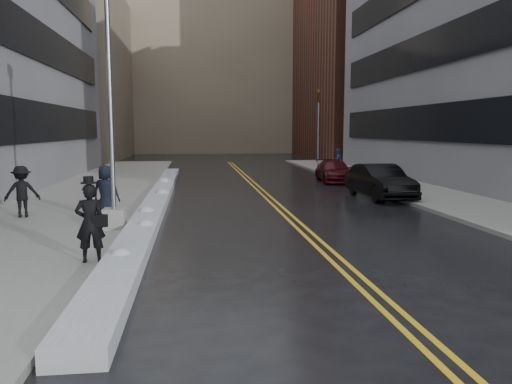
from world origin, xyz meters
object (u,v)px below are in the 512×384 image
object	(u,v)px
lamppost	(112,150)
car_maroon	(334,171)
fire_hydrant	(397,182)
pedestrian_e	(22,192)
pedestrian_fedora	(90,223)
pedestrian_east	(337,160)
pedestrian_c	(106,192)
car_black	(380,181)
traffic_signal	(318,126)

from	to	relation	value
lamppost	car_maroon	world-z (taller)	lamppost
lamppost	fire_hydrant	world-z (taller)	lamppost
lamppost	car_maroon	bearing A→B (deg)	52.13
pedestrian_e	car_maroon	bearing A→B (deg)	-155.84
car_maroon	fire_hydrant	bearing A→B (deg)	-71.73
pedestrian_e	car_maroon	size ratio (longest dim) A/B	0.40
pedestrian_fedora	car_maroon	world-z (taller)	pedestrian_fedora
pedestrian_east	car_maroon	size ratio (longest dim) A/B	0.37
pedestrian_fedora	car_maroon	xyz separation A→B (m)	(10.70, 17.83, -0.40)
fire_hydrant	car_maroon	world-z (taller)	car_maroon
lamppost	pedestrian_c	xyz separation A→B (m)	(-0.52, 1.70, -1.48)
pedestrian_east	car_maroon	distance (m)	5.52
lamppost	pedestrian_c	bearing A→B (deg)	106.92
lamppost	car_black	bearing A→B (deg)	30.66
pedestrian_east	car_black	size ratio (longest dim) A/B	0.35
pedestrian_fedora	pedestrian_c	bearing A→B (deg)	-87.78
lamppost	traffic_signal	bearing A→B (deg)	61.79
fire_hydrant	traffic_signal	xyz separation A→B (m)	(-0.50, 14.00, 2.85)
lamppost	pedestrian_c	distance (m)	2.31
pedestrian_e	car_black	size ratio (longest dim) A/B	0.37
fire_hydrant	pedestrian_fedora	bearing A→B (deg)	-135.60
pedestrian_fedora	fire_hydrant	bearing A→B (deg)	-139.62
pedestrian_c	car_maroon	distance (m)	16.64
traffic_signal	pedestrian_east	xyz separation A→B (m)	(0.69, -2.86, -2.43)
lamppost	traffic_signal	xyz separation A→B (m)	(11.80, 22.00, 0.87)
pedestrian_c	pedestrian_e	size ratio (longest dim) A/B	1.03
traffic_signal	fire_hydrant	bearing A→B (deg)	-87.95
car_maroon	pedestrian_e	bearing A→B (deg)	-137.04
fire_hydrant	pedestrian_c	bearing A→B (deg)	-153.82
pedestrian_fedora	pedestrian_c	distance (m)	5.68
car_black	car_maroon	distance (m)	7.49
pedestrian_e	car_maroon	distance (m)	18.29
car_maroon	pedestrian_c	bearing A→B (deg)	-128.90
car_black	car_maroon	size ratio (longest dim) A/B	1.07
lamppost	car_maroon	distance (m)	17.69
pedestrian_east	car_maroon	xyz separation A→B (m)	(-1.69, -5.25, -0.33)
traffic_signal	pedestrian_fedora	world-z (taller)	traffic_signal
lamppost	pedestrian_east	distance (m)	22.91
pedestrian_e	pedestrian_east	xyz separation A→B (m)	(15.91, 16.75, -0.05)
pedestrian_c	car_black	xyz separation A→B (m)	(11.32, 4.70, -0.27)
pedestrian_c	pedestrian_e	distance (m)	2.98
lamppost	pedestrian_east	xyz separation A→B (m)	(12.49, 19.14, -1.56)
lamppost	fire_hydrant	size ratio (longest dim) A/B	10.45
pedestrian_e	car_black	distance (m)	14.78
lamppost	pedestrian_c	size ratio (longest dim) A/B	4.22
fire_hydrant	pedestrian_east	size ratio (longest dim) A/B	0.44
car_maroon	pedestrian_fedora	bearing A→B (deg)	-116.98
pedestrian_fedora	pedestrian_east	distance (m)	26.20
car_maroon	traffic_signal	bearing A→B (deg)	86.95
car_black	car_maroon	bearing A→B (deg)	87.18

